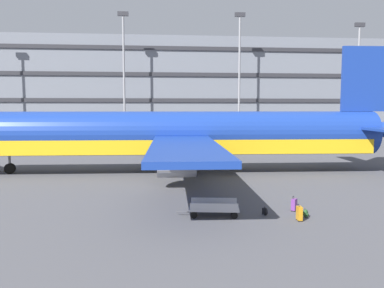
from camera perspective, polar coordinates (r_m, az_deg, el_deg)
ground_plane at (r=36.19m, az=0.35°, el=-3.67°), size 600.00×600.00×0.00m
terminal_structure at (r=79.55m, az=-2.76°, el=8.07°), size 177.86×15.91×18.86m
airliner at (r=33.93m, az=-2.61°, el=1.26°), size 42.73×34.56×11.11m
light_mast_center_left at (r=67.55m, az=-10.04°, el=11.12°), size 1.80×0.50×21.70m
light_mast_center_right at (r=68.89m, az=7.02°, el=11.17°), size 1.80×0.50×21.99m
light_mast_right at (r=76.35m, az=23.31°, el=9.70°), size 1.80×0.50×20.70m
suitcase_purple at (r=22.27m, az=14.86°, el=-8.63°), size 0.41×0.42×0.81m
suitcase_scuffed at (r=20.48m, az=15.58°, el=-9.81°), size 0.23×0.40×0.85m
backpack_large at (r=21.21m, az=16.46°, el=-9.83°), size 0.41×0.40×0.48m
backpack_laid_flat at (r=21.11m, az=10.75°, el=-9.77°), size 0.34×0.41×0.48m
baggage_cart at (r=20.65m, az=3.25°, el=-9.40°), size 3.36×1.65×0.82m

